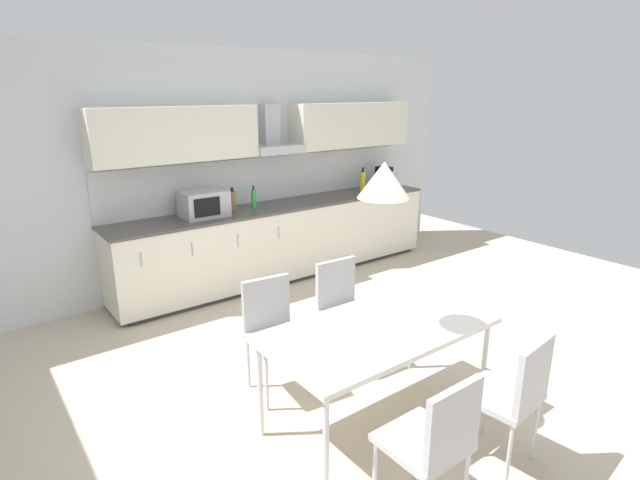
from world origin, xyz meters
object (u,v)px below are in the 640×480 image
Objects in this scene: bottle_green at (254,199)px; chair_near_left at (436,437)px; dining_table at (378,333)px; chair_far_left at (272,324)px; chair_near_right at (514,389)px; bottle_yellow at (363,181)px; pendant_lamp at (384,180)px; microwave at (204,204)px; chair_far_right at (342,302)px; bottle_brown at (233,201)px; coffee_maker at (382,177)px.

chair_near_left is (-1.02, -3.59, -0.49)m from bottle_green.
chair_far_left is (-0.33, 0.79, -0.15)m from dining_table.
chair_far_left reaches higher than dining_table.
bottle_green is at bearing 84.90° from chair_near_right.
bottle_yellow is 0.99× the size of pendant_lamp.
bottle_green is at bearing 76.46° from pendant_lamp.
bottle_green reaches higher than chair_far_left.
microwave is 2.08m from chair_far_right.
microwave is 0.37m from bottle_brown.
pendant_lamp reaches higher than chair_far_left.
chair_near_left is 2.72× the size of pendant_lamp.
bottle_brown reaches higher than chair_far_right.
chair_far_right is at bearing -81.72° from microwave.
coffee_maker is at bearing 45.97° from pendant_lamp.
bottle_green is 0.31× the size of chair_near_left.
bottle_green is 0.25m from bottle_brown.
coffee_maker reaches higher than bottle_brown.
bottle_green reaches higher than chair_far_right.
chair_near_left is 1.58m from chair_far_left.
chair_far_right is 0.68m from chair_far_left.
bottle_green is at bearing 74.17° from chair_near_left.
chair_near_right is 2.72× the size of pendant_lamp.
chair_far_left is at bearing -101.12° from microwave.
chair_near_right is (-2.02, -3.62, -0.51)m from bottle_yellow.
bottle_yellow is at bearing 1.16° from bottle_green.
bottle_green reaches higher than dining_table.
chair_far_right is at bearing 66.26° from dining_table.
bottle_yellow reaches higher than dining_table.
bottle_yellow is 0.36× the size of chair_near_right.
pendant_lamp is (0.34, 0.79, 1.17)m from chair_near_left.
bottle_green is 3.64m from chair_near_right.
bottle_yellow is at bearing 53.15° from chair_near_left.
bottle_yellow is at bearing 50.06° from dining_table.
bottle_green reaches higher than chair_near_right.
coffee_maker reaches higher than bottle_green.
pendant_lamp is at bearing -103.54° from bottle_green.
bottle_green is 0.31× the size of chair_far_left.
dining_table is at bearing 114.08° from chair_near_right.
microwave is 1.52× the size of bottle_yellow.
bottle_brown is at bearing 179.95° from bottle_yellow.
bottle_yellow is 1.95m from bottle_brown.
chair_near_right is 1.00× the size of chair_far_left.
chair_near_right is 1.72m from chair_far_left.
coffee_maker is 3.70m from chair_far_left.
pendant_lamp is at bearing 66.51° from chair_near_left.
bottle_brown is 0.17× the size of dining_table.
bottle_brown reaches higher than chair_near_left.
chair_far_right is 1.00× the size of chair_far_left.
microwave reaches higher than chair_near_right.
chair_far_right and chair_near_left have the same top height.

